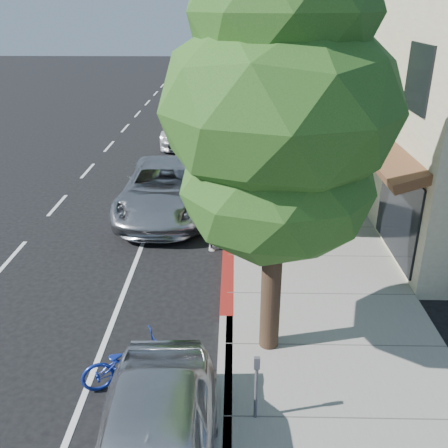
{
  "coord_description": "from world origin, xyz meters",
  "views": [
    {
      "loc": [
        0.15,
        -10.5,
        6.68
      ],
      "look_at": [
        -0.11,
        1.44,
        1.35
      ],
      "focal_mm": 40.0,
      "sensor_mm": 36.0,
      "label": 1
    }
  ],
  "objects_px": {
    "street_tree_2": "(254,67)",
    "bicycle": "(129,361)",
    "pedestrian": "(285,136)",
    "street_tree_0": "(279,114)",
    "white_pickup": "(192,125)",
    "street_tree_5": "(246,40)",
    "street_tree_1": "(262,83)",
    "street_tree_3": "(250,49)",
    "street_tree_4": "(248,43)",
    "dark_sedan": "(190,130)",
    "cyclist": "(213,222)",
    "silver_suv": "(165,188)",
    "dark_suv_far": "(205,99)"
  },
  "relations": [
    {
      "from": "street_tree_3",
      "to": "dark_suv_far",
      "type": "height_order",
      "value": "street_tree_3"
    },
    {
      "from": "street_tree_0",
      "to": "pedestrian",
      "type": "distance_m",
      "value": 15.11
    },
    {
      "from": "dark_sedan",
      "to": "pedestrian",
      "type": "height_order",
      "value": "pedestrian"
    },
    {
      "from": "dark_sedan",
      "to": "street_tree_3",
      "type": "bearing_deg",
      "value": 29.69
    },
    {
      "from": "street_tree_1",
      "to": "cyclist",
      "type": "xyz_separation_m",
      "value": [
        -1.35,
        -1.31,
        -3.72
      ]
    },
    {
      "from": "street_tree_1",
      "to": "street_tree_3",
      "type": "bearing_deg",
      "value": 90.0
    },
    {
      "from": "street_tree_0",
      "to": "street_tree_4",
      "type": "xyz_separation_m",
      "value": [
        0.0,
        24.0,
        -0.57
      ]
    },
    {
      "from": "silver_suv",
      "to": "dark_suv_far",
      "type": "xyz_separation_m",
      "value": [
        0.38,
        16.8,
        0.08
      ]
    },
    {
      "from": "street_tree_2",
      "to": "dark_suv_far",
      "type": "xyz_separation_m",
      "value": [
        -2.72,
        12.3,
        -3.39
      ]
    },
    {
      "from": "street_tree_0",
      "to": "silver_suv",
      "type": "xyz_separation_m",
      "value": [
        -3.1,
        7.5,
        -4.09
      ]
    },
    {
      "from": "dark_sedan",
      "to": "pedestrian",
      "type": "relative_size",
      "value": 2.69
    },
    {
      "from": "cyclist",
      "to": "dark_sedan",
      "type": "xyz_separation_m",
      "value": [
        -1.64,
        11.81,
        -0.14
      ]
    },
    {
      "from": "street_tree_4",
      "to": "cyclist",
      "type": "height_order",
      "value": "street_tree_4"
    },
    {
      "from": "street_tree_0",
      "to": "pedestrian",
      "type": "relative_size",
      "value": 4.75
    },
    {
      "from": "street_tree_0",
      "to": "bicycle",
      "type": "height_order",
      "value": "street_tree_0"
    },
    {
      "from": "cyclist",
      "to": "street_tree_4",
      "type": "bearing_deg",
      "value": 7.66
    },
    {
      "from": "street_tree_0",
      "to": "white_pickup",
      "type": "height_order",
      "value": "street_tree_0"
    },
    {
      "from": "cyclist",
      "to": "dark_suv_far",
      "type": "height_order",
      "value": "dark_suv_far"
    },
    {
      "from": "street_tree_1",
      "to": "bicycle",
      "type": "relative_size",
      "value": 3.99
    },
    {
      "from": "white_pickup",
      "to": "street_tree_3",
      "type": "bearing_deg",
      "value": 21.24
    },
    {
      "from": "white_pickup",
      "to": "street_tree_1",
      "type": "bearing_deg",
      "value": -69.21
    },
    {
      "from": "street_tree_4",
      "to": "dark_sedan",
      "type": "xyz_separation_m",
      "value": [
        -3.0,
        -7.5,
        -3.65
      ]
    },
    {
      "from": "street_tree_5",
      "to": "white_pickup",
      "type": "bearing_deg",
      "value": -103.03
    },
    {
      "from": "street_tree_1",
      "to": "street_tree_2",
      "type": "bearing_deg",
      "value": 90.0
    },
    {
      "from": "cyclist",
      "to": "dark_sedan",
      "type": "height_order",
      "value": "cyclist"
    },
    {
      "from": "street_tree_0",
      "to": "street_tree_1",
      "type": "bearing_deg",
      "value": 90.0
    },
    {
      "from": "bicycle",
      "to": "dark_suv_far",
      "type": "bearing_deg",
      "value": -24.33
    },
    {
      "from": "street_tree_5",
      "to": "pedestrian",
      "type": "relative_size",
      "value": 4.29
    },
    {
      "from": "street_tree_4",
      "to": "street_tree_2",
      "type": "bearing_deg",
      "value": -90.0
    },
    {
      "from": "street_tree_2",
      "to": "street_tree_3",
      "type": "bearing_deg",
      "value": 90.0
    },
    {
      "from": "street_tree_1",
      "to": "bicycle",
      "type": "xyz_separation_m",
      "value": [
        -2.7,
        -7.0,
        -4.1
      ]
    },
    {
      "from": "street_tree_1",
      "to": "bicycle",
      "type": "height_order",
      "value": "street_tree_1"
    },
    {
      "from": "street_tree_3",
      "to": "dark_suv_far",
      "type": "xyz_separation_m",
      "value": [
        -2.72,
        6.3,
        -3.59
      ]
    },
    {
      "from": "pedestrian",
      "to": "street_tree_5",
      "type": "bearing_deg",
      "value": -112.81
    },
    {
      "from": "street_tree_4",
      "to": "dark_suv_far",
      "type": "relative_size",
      "value": 1.29
    },
    {
      "from": "bicycle",
      "to": "white_pickup",
      "type": "xyz_separation_m",
      "value": [
        -0.26,
        18.19,
        0.37
      ]
    },
    {
      "from": "silver_suv",
      "to": "dark_suv_far",
      "type": "height_order",
      "value": "dark_suv_far"
    },
    {
      "from": "street_tree_0",
      "to": "cyclist",
      "type": "xyz_separation_m",
      "value": [
        -1.35,
        4.69,
        -4.08
      ]
    },
    {
      "from": "street_tree_3",
      "to": "pedestrian",
      "type": "xyz_separation_m",
      "value": [
        1.6,
        -3.51,
        -3.55
      ]
    },
    {
      "from": "street_tree_1",
      "to": "pedestrian",
      "type": "bearing_deg",
      "value": 79.32
    },
    {
      "from": "bicycle",
      "to": "street_tree_2",
      "type": "bearing_deg",
      "value": -36.1
    },
    {
      "from": "silver_suv",
      "to": "street_tree_2",
      "type": "bearing_deg",
      "value": 55.97
    },
    {
      "from": "street_tree_3",
      "to": "dark_suv_far",
      "type": "bearing_deg",
      "value": 113.31
    },
    {
      "from": "street_tree_1",
      "to": "white_pickup",
      "type": "distance_m",
      "value": 12.16
    },
    {
      "from": "street_tree_2",
      "to": "bicycle",
      "type": "height_order",
      "value": "street_tree_2"
    },
    {
      "from": "bicycle",
      "to": "pedestrian",
      "type": "height_order",
      "value": "pedestrian"
    },
    {
      "from": "cyclist",
      "to": "silver_suv",
      "type": "xyz_separation_m",
      "value": [
        -1.75,
        2.81,
        -0.01
      ]
    },
    {
      "from": "dark_sedan",
      "to": "pedestrian",
      "type": "bearing_deg",
      "value": -20.48
    },
    {
      "from": "street_tree_2",
      "to": "cyclist",
      "type": "bearing_deg",
      "value": -100.48
    },
    {
      "from": "street_tree_2",
      "to": "white_pickup",
      "type": "relative_size",
      "value": 1.18
    }
  ]
}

